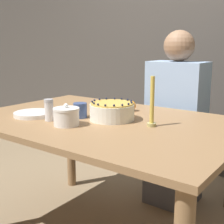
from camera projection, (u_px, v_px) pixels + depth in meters
wall_behind at (201, 30)px, 2.74m from camera, size 8.00×0.05×2.60m
dining_table at (103, 137)px, 1.78m from camera, size 1.51×1.02×0.76m
cake at (112, 111)px, 1.73m from camera, size 0.25×0.25×0.11m
sugar_bowl at (66, 116)px, 1.61m from camera, size 0.14×0.14×0.12m
sugar_shaker at (49, 110)px, 1.71m from camera, size 0.05×0.05×0.12m
plate_stack at (34, 114)px, 1.83m from camera, size 0.23×0.23×0.02m
candle at (152, 107)px, 1.58m from camera, size 0.05×0.05×0.26m
cup at (80, 110)px, 1.78m from camera, size 0.08×0.08×0.09m
orange_fruit_0 at (131, 106)px, 1.96m from camera, size 0.07×0.07×0.07m
person_man_blue_shirt at (175, 130)px, 2.29m from camera, size 0.40×0.34×1.27m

